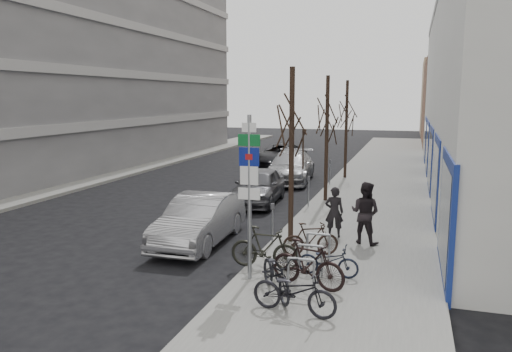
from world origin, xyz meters
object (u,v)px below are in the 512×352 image
Objects in this scene: bike_near_right at (308,264)px; parked_car_mid at (258,186)px; meter_front at (273,220)px; parked_car_front at (200,220)px; parked_car_back at (290,167)px; tree_near at (292,114)px; tree_far at (347,106)px; bike_far_curb at (294,287)px; lane_car at (280,155)px; highway_sign_pole at (249,187)px; pedestrian_far at (365,212)px; bike_mid_curb at (328,258)px; meter_back at (330,170)px; bike_near_left at (276,270)px; pedestrian_near at (334,212)px; meter_mid at (309,188)px; bike_mid_inner at (265,247)px; bike_rack at (310,257)px; tree_mid at (327,109)px; bike_far_inner at (311,239)px.

bike_near_right is 10.14m from parked_car_mid.
parked_car_mid is at bearing 110.86° from meter_front.
parked_car_back is (0.00, 12.25, 0.04)m from parked_car_front.
tree_near is 4.33× the size of meter_front.
tree_far is 2.88× the size of bike_near_right.
bike_far_curb is 0.35× the size of lane_car.
highway_sign_pole is 4.84m from pedestrian_far.
highway_sign_pole is 2.70m from bike_mid_curb.
highway_sign_pole reaches higher than meter_back.
pedestrian_far is (2.22, -12.54, -2.98)m from tree_far.
lane_car is at bearing 105.80° from tree_near.
bike_near_left is 1.17× the size of pedestrian_near.
bike_near_left is at bearing -82.98° from meter_mid.
tree_far reaches higher than lane_car.
highway_sign_pole is at bearing 107.16° from bike_near_left.
tree_near is 4.33× the size of meter_back.
bike_far_curb is at bearing 174.95° from bike_mid_curb.
bike_near_right is 1.01× the size of bike_mid_inner.
tree_near is 3.36× the size of pedestrian_near.
tree_far reaches higher than pedestrian_far.
bike_near_left is 1.01× the size of bike_mid_inner.
pedestrian_far is at bearing 19.72° from meter_front.
bike_rack is at bearing -85.68° from tree_far.
highway_sign_pole is 0.76× the size of tree_near.
tree_near is 6.50m from tree_mid.
meter_mid is (0.00, 5.50, 0.00)m from meter_front.
lane_car is at bearing 122.78° from meter_back.
tree_mid is 3.36× the size of pedestrian_near.
bike_far_curb is at bearing 82.17° from pedestrian_near.
meter_front is at bearing -70.73° from lane_car.
parked_car_mid is (-4.08, 9.28, 0.04)m from bike_near_right.
highway_sign_pole is 2.72× the size of bike_mid_curb.
bike_near_left is 0.99× the size of pedestrian_far.
bike_mid_inner is at bearing -91.01° from tree_near.
tree_near is 13.00m from tree_far.
tree_near reaches higher than bike_far_inner.
pedestrian_near is at bearing -33.63° from bike_far_inner.
meter_front reaches higher than bike_near_right.
highway_sign_pole is 0.90× the size of parked_car_front.
meter_front is 0.66× the size of bike_near_right.
bike_rack is 21.28m from lane_car.
bike_near_right is 15.76m from parked_car_back.
bike_mid_curb is at bearing -78.02° from parked_car_back.
bike_far_inner is at bearing -77.99° from meter_mid.
tree_near is 1.00× the size of tree_mid.
bike_near_right is 4.20m from pedestrian_far.
bike_mid_curb is (1.82, 0.78, -1.84)m from highway_sign_pole.
pedestrian_near is (1.67, 1.37, 0.05)m from meter_front.
meter_back is 0.65× the size of pedestrian_far.
bike_far_inner is at bearing 72.43° from pedestrian_near.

